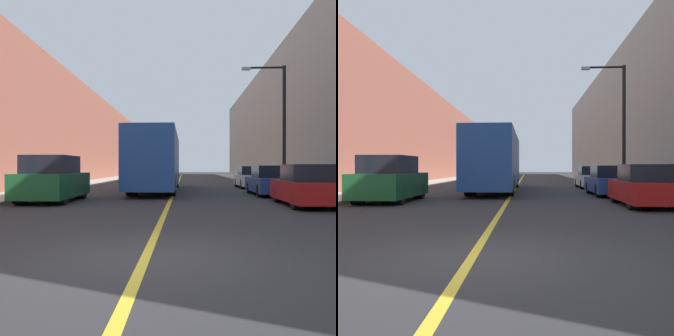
% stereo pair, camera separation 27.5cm
% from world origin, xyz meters
% --- Properties ---
extents(ground_plane, '(200.00, 200.00, 0.00)m').
position_xyz_m(ground_plane, '(0.00, 0.00, 0.00)').
color(ground_plane, '#2D2D30').
extents(sidewalk_left, '(2.61, 72.00, 0.14)m').
position_xyz_m(sidewalk_left, '(-7.44, 30.00, 0.07)').
color(sidewalk_left, '#B2AA9E').
rests_on(sidewalk_left, ground).
extents(sidewalk_right, '(2.61, 72.00, 0.14)m').
position_xyz_m(sidewalk_right, '(7.44, 30.00, 0.07)').
color(sidewalk_right, '#B2AA9E').
rests_on(sidewalk_right, ground).
extents(building_row_left, '(4.00, 72.00, 9.21)m').
position_xyz_m(building_row_left, '(-10.75, 30.00, 4.61)').
color(building_row_left, brown).
rests_on(building_row_left, ground).
extents(building_row_right, '(4.00, 72.00, 11.92)m').
position_xyz_m(building_row_right, '(10.75, 30.00, 5.96)').
color(building_row_right, gray).
rests_on(building_row_right, ground).
extents(road_center_line, '(0.16, 72.00, 0.01)m').
position_xyz_m(road_center_line, '(0.00, 30.00, 0.00)').
color(road_center_line, gold).
rests_on(road_center_line, ground).
extents(bus, '(2.43, 12.44, 3.34)m').
position_xyz_m(bus, '(-1.05, 17.01, 1.80)').
color(bus, '#1E4793').
rests_on(bus, ground).
extents(parked_suv_left, '(1.98, 4.49, 1.89)m').
position_xyz_m(parked_suv_left, '(-4.82, 9.80, 0.87)').
color(parked_suv_left, '#145128').
rests_on(parked_suv_left, ground).
extents(car_right_near, '(1.75, 4.29, 1.52)m').
position_xyz_m(car_right_near, '(5.07, 8.43, 0.68)').
color(car_right_near, maroon).
rests_on(car_right_near, ground).
extents(car_right_mid, '(1.82, 4.69, 1.49)m').
position_xyz_m(car_right_mid, '(4.91, 13.82, 0.68)').
color(car_right_mid, navy).
rests_on(car_right_mid, ground).
extents(car_right_far, '(1.75, 4.43, 1.47)m').
position_xyz_m(car_right_far, '(5.07, 20.63, 0.67)').
color(car_right_far, silver).
rests_on(car_right_far, ground).
extents(street_lamp_right, '(2.58, 0.24, 7.23)m').
position_xyz_m(street_lamp_right, '(6.21, 17.20, 4.28)').
color(street_lamp_right, black).
rests_on(street_lamp_right, sidewalk_right).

